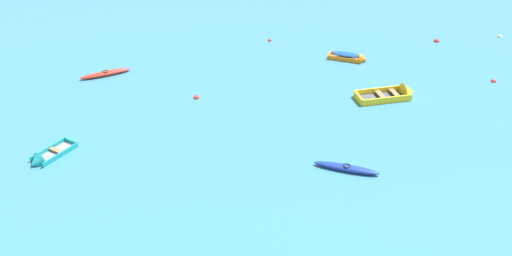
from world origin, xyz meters
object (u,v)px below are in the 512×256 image
(kayak_deep_blue_far_back, at_px, (346,168))
(mooring_buoy_near_foreground, at_px, (500,37))
(rowboat_turquoise_midfield_left, at_px, (43,159))
(rowboat_yellow_foreground_center, at_px, (398,94))
(mooring_buoy_far_field, at_px, (270,41))
(mooring_buoy_trailing, at_px, (493,82))
(rowboat_orange_midfield_right, at_px, (352,57))
(mooring_buoy_between_boats_right, at_px, (437,42))
(mooring_buoy_central, at_px, (197,98))
(kayak_red_back_row_right, at_px, (105,73))

(kayak_deep_blue_far_back, distance_m, mooring_buoy_near_foreground, 23.04)
(rowboat_turquoise_midfield_left, distance_m, rowboat_yellow_foreground_center, 21.19)
(kayak_deep_blue_far_back, bearing_deg, mooring_buoy_far_field, 100.83)
(kayak_deep_blue_far_back, xyz_separation_m, rowboat_yellow_foreground_center, (4.42, 7.92, 0.04))
(rowboat_turquoise_midfield_left, distance_m, kayak_deep_blue_far_back, 15.66)
(rowboat_yellow_foreground_center, xyz_separation_m, mooring_buoy_far_field, (-7.71, 9.27, -0.19))
(rowboat_yellow_foreground_center, distance_m, mooring_buoy_trailing, 7.15)
(rowboat_turquoise_midfield_left, distance_m, mooring_buoy_far_field, 20.32)
(rowboat_orange_midfield_right, xyz_separation_m, kayak_deep_blue_far_back, (-2.45, -13.53, -0.07))
(kayak_deep_blue_far_back, bearing_deg, rowboat_yellow_foreground_center, 60.81)
(rowboat_turquoise_midfield_left, height_order, mooring_buoy_trailing, rowboat_turquoise_midfield_left)
(kayak_deep_blue_far_back, distance_m, mooring_buoy_trailing, 15.05)
(rowboat_turquoise_midfield_left, xyz_separation_m, mooring_buoy_near_foreground, (30.32, 16.70, -0.13))
(mooring_buoy_between_boats_right, relative_size, mooring_buoy_central, 1.13)
(rowboat_yellow_foreground_center, height_order, mooring_buoy_trailing, rowboat_yellow_foreground_center)
(kayak_red_back_row_right, distance_m, mooring_buoy_trailing, 25.90)
(rowboat_orange_midfield_right, xyz_separation_m, mooring_buoy_far_field, (-5.74, 3.66, -0.23))
(kayak_deep_blue_far_back, bearing_deg, mooring_buoy_central, 136.05)
(mooring_buoy_near_foreground, height_order, mooring_buoy_central, same)
(mooring_buoy_near_foreground, xyz_separation_m, mooring_buoy_between_boats_right, (-5.20, -0.87, 0.00))
(mooring_buoy_near_foreground, bearing_deg, mooring_buoy_trailing, -113.75)
(mooring_buoy_between_boats_right, xyz_separation_m, mooring_buoy_far_field, (-12.78, 0.31, 0.00))
(rowboat_turquoise_midfield_left, bearing_deg, kayak_deep_blue_far_back, -3.83)
(mooring_buoy_trailing, bearing_deg, mooring_buoy_between_boats_right, 104.43)
(rowboat_orange_midfield_right, relative_size, rowboat_turquoise_midfield_left, 1.03)
(rowboat_turquoise_midfield_left, xyz_separation_m, kayak_deep_blue_far_back, (15.62, -1.04, 0.02))
(kayak_deep_blue_far_back, height_order, mooring_buoy_far_field, kayak_deep_blue_far_back)
(mooring_buoy_near_foreground, bearing_deg, kayak_deep_blue_far_back, -129.64)
(rowboat_yellow_foreground_center, distance_m, mooring_buoy_far_field, 12.06)
(kayak_deep_blue_far_back, relative_size, mooring_buoy_near_foreground, 8.41)
(rowboat_yellow_foreground_center, bearing_deg, mooring_buoy_between_boats_right, 60.47)
(rowboat_orange_midfield_right, xyz_separation_m, rowboat_turquoise_midfield_left, (-18.07, -12.48, -0.10))
(rowboat_orange_midfield_right, bearing_deg, kayak_deep_blue_far_back, -100.27)
(rowboat_orange_midfield_right, distance_m, kayak_deep_blue_far_back, 13.75)
(kayak_red_back_row_right, height_order, mooring_buoy_far_field, kayak_red_back_row_right)
(rowboat_turquoise_midfield_left, bearing_deg, rowboat_orange_midfield_right, 34.63)
(mooring_buoy_central, distance_m, mooring_buoy_far_field, 10.50)
(mooring_buoy_near_foreground, bearing_deg, mooring_buoy_between_boats_right, -170.55)
(mooring_buoy_between_boats_right, xyz_separation_m, mooring_buoy_central, (-17.70, -8.97, 0.00))
(kayak_deep_blue_far_back, height_order, rowboat_yellow_foreground_center, rowboat_yellow_foreground_center)
(kayak_red_back_row_right, bearing_deg, mooring_buoy_trailing, -2.76)
(mooring_buoy_trailing, bearing_deg, mooring_buoy_far_field, 153.61)
(rowboat_yellow_foreground_center, relative_size, mooring_buoy_far_field, 12.20)
(rowboat_turquoise_midfield_left, distance_m, mooring_buoy_trailing, 28.34)
(mooring_buoy_between_boats_right, bearing_deg, rowboat_turquoise_midfield_left, -147.78)
(kayak_red_back_row_right, xyz_separation_m, mooring_buoy_between_boats_right, (24.09, 5.67, -0.16))
(mooring_buoy_near_foreground, xyz_separation_m, mooring_buoy_far_field, (-17.99, -0.55, 0.00))
(kayak_deep_blue_far_back, xyz_separation_m, mooring_buoy_between_boats_right, (9.50, 16.88, -0.15))
(rowboat_yellow_foreground_center, xyz_separation_m, mooring_buoy_central, (-12.63, -0.01, -0.19))
(kayak_red_back_row_right, distance_m, mooring_buoy_between_boats_right, 24.75)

